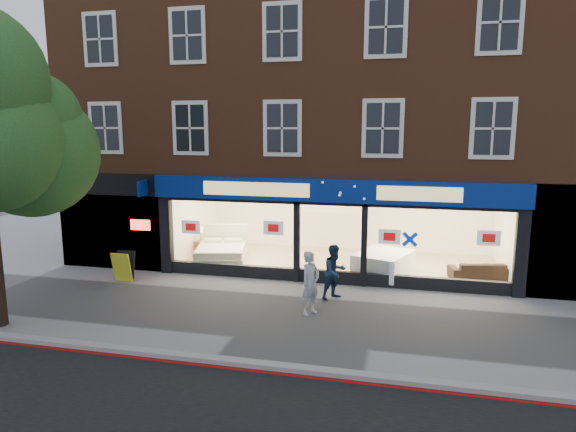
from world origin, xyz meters
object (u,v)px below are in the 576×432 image
(mattress_stack, at_px, (383,263))
(sofa, at_px, (480,270))
(pedestrian_grey, at_px, (310,283))
(a_board, at_px, (124,267))
(pedestrian_blue, at_px, (335,272))
(display_bed, at_px, (221,253))

(mattress_stack, height_order, sofa, mattress_stack)
(pedestrian_grey, bearing_deg, mattress_stack, 6.28)
(a_board, height_order, pedestrian_blue, pedestrian_blue)
(sofa, bearing_deg, display_bed, -12.84)
(mattress_stack, height_order, a_board, a_board)
(mattress_stack, height_order, pedestrian_blue, pedestrian_blue)
(sofa, height_order, a_board, a_board)
(pedestrian_grey, height_order, pedestrian_blue, pedestrian_grey)
(display_bed, bearing_deg, mattress_stack, -16.34)
(display_bed, height_order, sofa, display_bed)
(sofa, relative_size, pedestrian_blue, 1.19)
(a_board, relative_size, pedestrian_blue, 0.62)
(a_board, height_order, pedestrian_grey, pedestrian_grey)
(pedestrian_blue, bearing_deg, mattress_stack, 14.45)
(mattress_stack, bearing_deg, pedestrian_grey, -114.42)
(display_bed, distance_m, pedestrian_blue, 5.16)
(mattress_stack, bearing_deg, a_board, -163.75)
(display_bed, xyz_separation_m, pedestrian_grey, (3.97, -4.00, 0.40))
(display_bed, relative_size, sofa, 1.32)
(a_board, bearing_deg, pedestrian_blue, 0.63)
(a_board, distance_m, pedestrian_blue, 6.73)
(display_bed, bearing_deg, pedestrian_blue, -44.76)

